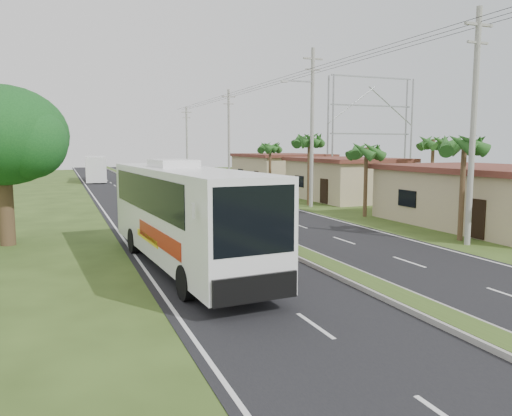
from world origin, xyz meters
name	(u,v)px	position (x,y,z in m)	size (l,w,h in m)	color
ground	(334,270)	(0.00, 0.00, 0.00)	(180.00, 180.00, 0.00)	#304519
road_asphalt	(198,209)	(0.00, 20.00, 0.01)	(14.00, 160.00, 0.02)	black
median_strip	(198,208)	(0.00, 20.00, 0.10)	(1.20, 160.00, 0.18)	gray
lane_edge_left	(105,213)	(-6.70, 20.00, 0.00)	(0.12, 160.00, 0.01)	silver
lane_edge_right	(279,205)	(6.70, 20.00, 0.00)	(0.12, 160.00, 0.01)	silver
shop_near	(489,196)	(14.00, 6.00, 1.78)	(8.60, 12.60, 3.52)	tan
shop_mid	(345,178)	(14.00, 22.00, 1.86)	(7.60, 10.60, 3.67)	tan
shop_far	(280,170)	(14.00, 36.00, 1.93)	(8.60, 11.60, 3.82)	tan
palm_verge_a	(464,145)	(9.00, 3.00, 4.74)	(2.40, 2.40, 5.45)	#473321
palm_verge_b	(366,151)	(9.40, 12.00, 4.36)	(2.40, 2.40, 5.05)	#473321
palm_verge_c	(309,141)	(8.80, 19.00, 5.12)	(2.40, 2.40, 5.85)	#473321
palm_verge_d	(270,148)	(9.30, 28.00, 4.55)	(2.40, 2.40, 5.25)	#473321
palm_behind_shop	(433,143)	(17.50, 15.00, 4.93)	(2.40, 2.40, 5.65)	#473321
utility_pole_a	(473,125)	(8.50, 2.00, 5.67)	(1.60, 0.28, 11.00)	gray
utility_pole_b	(312,125)	(8.47, 18.00, 6.26)	(3.20, 0.28, 12.00)	gray
utility_pole_c	(229,137)	(8.50, 38.00, 5.67)	(1.60, 0.28, 11.00)	gray
utility_pole_d	(187,141)	(8.50, 58.00, 5.42)	(1.60, 0.28, 10.50)	gray
billboard_lattice	(371,126)	(22.00, 30.00, 6.82)	(10.18, 1.18, 12.07)	gray
coach_bus_main	(183,209)	(-5.20, 2.62, 2.29)	(3.58, 13.04, 4.17)	white
coach_bus_far	(96,167)	(-5.03, 53.99, 1.87)	(3.08, 11.45, 3.30)	white
motorcyclist	(235,222)	(-1.16, 8.10, 0.77)	(1.62, 0.54, 2.13)	black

